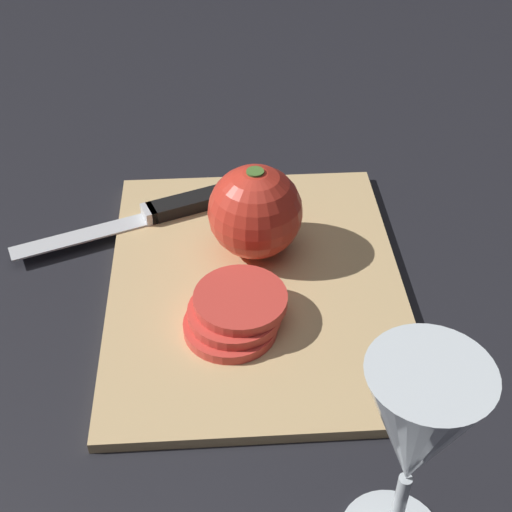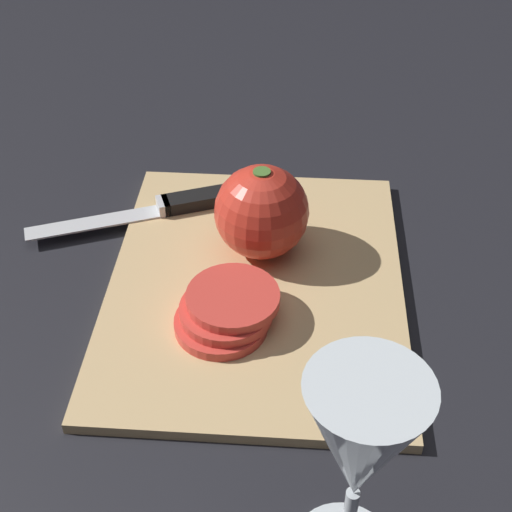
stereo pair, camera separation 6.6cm
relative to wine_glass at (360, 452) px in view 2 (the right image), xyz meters
The scene contains 6 objects.
ground_plane 0.28m from the wine_glass, 21.85° to the left, with size 3.00×3.00×0.00m, color black.
cutting_board 0.29m from the wine_glass, 16.70° to the left, with size 0.35×0.28×0.01m.
wine_glass is the anchor object (origin of this frame).
whole_tomato 0.32m from the wine_glass, 13.86° to the left, with size 0.09×0.09×0.09m.
knife 0.41m from the wine_glass, 22.28° to the left, with size 0.11×0.25×0.01m.
tomato_slice_stack_near 0.24m from the wine_glass, 26.38° to the left, with size 0.10×0.09×0.03m.
Camera 2 is at (-0.48, -0.05, 0.46)m, focal length 50.00 mm.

